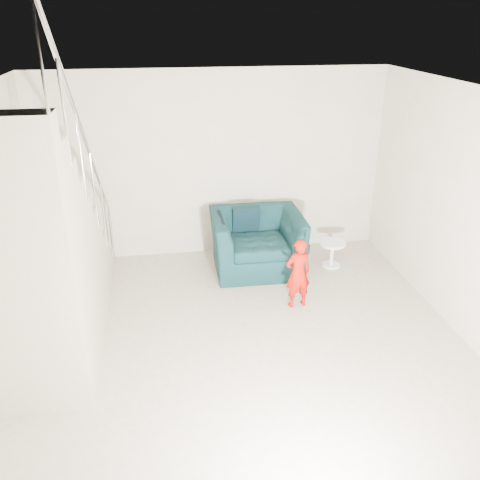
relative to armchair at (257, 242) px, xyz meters
name	(u,v)px	position (x,y,z in m)	size (l,w,h in m)	color
floor	(244,360)	(-0.53, -2.08, -0.41)	(5.50, 5.50, 0.00)	gray
ceiling	(245,99)	(-0.53, -2.08, 2.29)	(5.50, 5.50, 0.00)	silver
back_wall	(213,166)	(-0.53, 0.67, 0.94)	(5.00, 5.00, 0.00)	#AEA78E
armchair	(257,242)	(0.00, 0.00, 0.00)	(1.25, 1.09, 0.81)	black
toddler	(298,273)	(0.30, -1.10, 0.04)	(0.33, 0.22, 0.90)	#A20D05
side_table	(332,250)	(1.08, -0.12, -0.15)	(0.38, 0.38, 0.38)	white
staircase	(43,270)	(-2.53, -1.53, 0.54)	(1.02, 3.03, 3.62)	#ADA089
cushion	(246,219)	(-0.11, 0.28, 0.24)	(0.39, 0.11, 0.37)	black
throw	(221,237)	(-0.51, 0.00, 0.10)	(0.05, 0.53, 0.60)	black
phone	(309,249)	(0.42, -1.13, 0.38)	(0.02, 0.05, 0.10)	black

